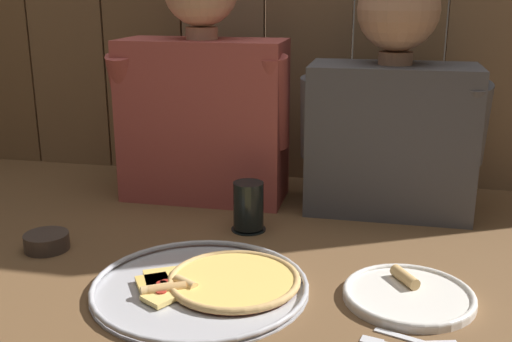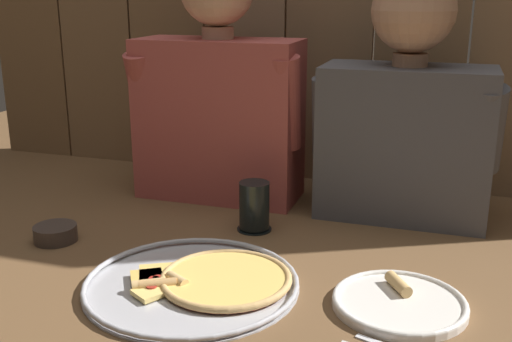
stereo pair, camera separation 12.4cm
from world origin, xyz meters
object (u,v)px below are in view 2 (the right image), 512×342
object	(u,v)px
pizza_tray	(202,281)
dipping_bowl	(55,232)
dinner_plate	(399,302)
diner_left	(219,86)
drinking_glass	(254,207)
diner_right	(407,105)

from	to	relation	value
pizza_tray	dipping_bowl	size ratio (longest dim) A/B	4.27
dinner_plate	diner_left	world-z (taller)	diner_left
drinking_glass	dinner_plate	bearing A→B (deg)	-36.63
pizza_tray	dipping_bowl	distance (m)	0.40
pizza_tray	dinner_plate	world-z (taller)	dinner_plate
dinner_plate	dipping_bowl	distance (m)	0.75
drinking_glass	diner_left	bearing A→B (deg)	128.51
pizza_tray	dipping_bowl	world-z (taller)	dipping_bowl
pizza_tray	diner_left	distance (m)	0.60
drinking_glass	dipping_bowl	size ratio (longest dim) A/B	1.21
pizza_tray	diner_left	xyz separation A→B (m)	(-0.16, 0.51, 0.29)
diner_left	pizza_tray	bearing A→B (deg)	-72.52
dinner_plate	drinking_glass	world-z (taller)	drinking_glass
dinner_plate	diner_left	xyz separation A→B (m)	(-0.52, 0.47, 0.29)
dinner_plate	pizza_tray	bearing A→B (deg)	-174.43
diner_left	dinner_plate	bearing A→B (deg)	-42.19
pizza_tray	diner_left	bearing A→B (deg)	107.48
dipping_bowl	diner_right	bearing A→B (deg)	29.92
pizza_tray	dipping_bowl	xyz separation A→B (m)	(-0.39, 0.10, 0.01)
dinner_plate	drinking_glass	distance (m)	0.44
dinner_plate	diner_left	size ratio (longest dim) A/B	0.37
drinking_glass	dipping_bowl	xyz separation A→B (m)	(-0.40, -0.20, -0.04)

